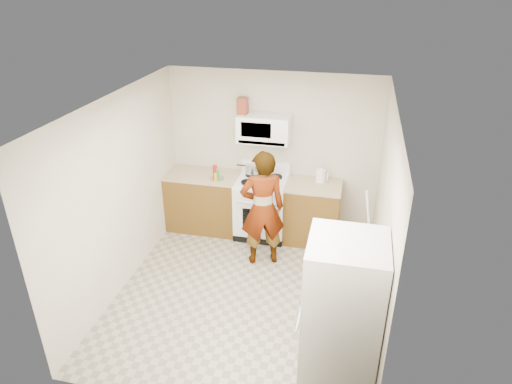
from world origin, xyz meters
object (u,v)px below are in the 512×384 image
(microwave, at_px, (264,128))
(gas_range, at_px, (262,206))
(saucepan, at_px, (254,169))
(fridge, at_px, (341,319))
(person, at_px, (262,209))
(kettle, at_px, (321,176))

(microwave, bearing_deg, gas_range, -90.00)
(gas_range, relative_size, saucepan, 4.58)
(fridge, xyz_separation_m, saucepan, (-1.50, 2.87, 0.17))
(gas_range, height_order, microwave, microwave)
(fridge, bearing_deg, person, 120.93)
(fridge, bearing_deg, gas_range, 116.50)
(person, height_order, kettle, person)
(gas_range, bearing_deg, person, -77.29)
(gas_range, relative_size, microwave, 1.49)
(kettle, xyz_separation_m, saucepan, (-1.03, 0.03, -0.00))
(person, height_order, saucepan, person)
(microwave, relative_size, kettle, 4.20)
(person, xyz_separation_m, kettle, (0.70, 0.87, 0.18))
(person, bearing_deg, gas_range, -98.20)
(kettle, height_order, saucepan, kettle)
(microwave, distance_m, person, 1.22)
(fridge, height_order, saucepan, fridge)
(microwave, height_order, person, microwave)
(person, xyz_separation_m, fridge, (1.17, -1.97, 0.01))
(microwave, xyz_separation_m, kettle, (0.86, 0.02, -0.67))
(gas_range, distance_m, person, 0.83)
(gas_range, bearing_deg, fridge, -63.58)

